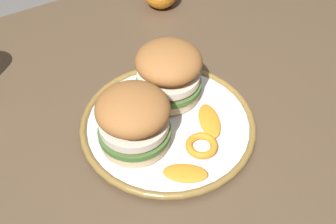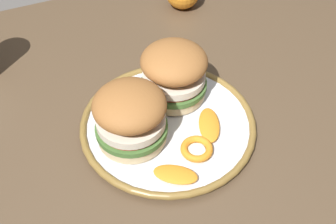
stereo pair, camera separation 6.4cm
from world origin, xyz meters
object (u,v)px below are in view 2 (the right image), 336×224
object	(u,v)px
dinner_plate	(168,124)
sandwich_half_right	(174,72)
dining_table	(155,154)
sandwich_half_left	(130,116)

from	to	relation	value
dinner_plate	sandwich_half_right	distance (m)	0.09
dining_table	dinner_plate	bearing A→B (deg)	108.71
dining_table	sandwich_half_left	distance (m)	0.19
sandwich_half_left	dining_table	bearing A→B (deg)	-140.81
sandwich_half_left	sandwich_half_right	size ratio (longest dim) A/B	1.01
dining_table	dinner_plate	xyz separation A→B (m)	(-0.01, 0.04, 0.12)
sandwich_half_right	dining_table	bearing A→B (deg)	23.93
dinner_plate	sandwich_half_right	xyz separation A→B (m)	(-0.04, -0.06, 0.06)
dinner_plate	sandwich_half_left	size ratio (longest dim) A/B	1.90
dinner_plate	sandwich_half_right	size ratio (longest dim) A/B	1.92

